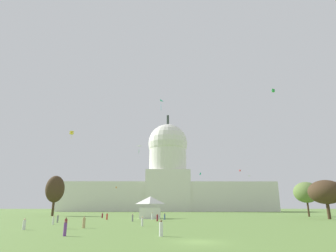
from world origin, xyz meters
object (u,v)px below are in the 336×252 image
(person_white_near_tree_east, at_px, (152,216))
(kite_lime_low, at_px, (248,177))
(person_maroon_lawn_far_right, at_px, (102,216))
(person_white_front_center, at_px, (142,222))
(person_white_front_left, at_px, (53,220))
(person_white_aisle_center, at_px, (24,225))
(tree_east_mid, at_px, (306,192))
(capitol_building, at_px, (168,182))
(person_maroon_front_right, at_px, (66,224))
(person_grey_back_center, at_px, (58,219))
(kite_yellow_mid, at_px, (72,133))
(kite_red_mid, at_px, (240,171))
(person_maroon_edge_west, at_px, (157,218))
(person_grey_mid_center, at_px, (133,218))
(kite_orange_low, at_px, (116,187))
(kite_cyan_mid, at_px, (160,102))
(person_red_edge_east, at_px, (107,217))
(tree_east_far, at_px, (326,192))
(kite_green_high, at_px, (273,91))
(kite_white_mid, at_px, (139,147))
(event_tent, at_px, (150,207))
(person_denim_near_tent, at_px, (165,217))
(person_tan_back_right, at_px, (84,223))
(kite_turquoise_low, at_px, (200,174))
(person_purple_mid_right, at_px, (65,229))
(tree_west_mid, at_px, (55,189))
(person_white_deep_crowd, at_px, (161,229))

(person_white_near_tree_east, distance_m, kite_lime_low, 79.60)
(person_maroon_lawn_far_right, height_order, person_white_front_center, person_white_front_center)
(person_white_front_left, relative_size, person_white_aisle_center, 1.00)
(person_white_front_center, bearing_deg, tree_east_mid, 38.95)
(capitol_building, xyz_separation_m, person_maroon_front_right, (-16.93, -153.46, -18.94))
(person_grey_back_center, bearing_deg, kite_yellow_mid, -151.03)
(person_white_front_left, relative_size, kite_red_mid, 1.50)
(person_maroon_edge_west, xyz_separation_m, kite_red_mid, (43.11, 89.71, 21.53))
(capitol_building, bearing_deg, person_maroon_edge_west, -91.66)
(person_maroon_front_right, relative_size, kite_lime_low, 1.21)
(person_grey_mid_center, distance_m, kite_orange_low, 96.24)
(person_grey_mid_center, distance_m, kite_cyan_mid, 30.33)
(kite_yellow_mid, bearing_deg, tree_east_mid, 27.37)
(person_red_edge_east, bearing_deg, tree_east_mid, 43.24)
(tree_east_far, distance_m, kite_yellow_mid, 82.54)
(person_white_aisle_center, distance_m, person_grey_mid_center, 26.77)
(person_white_front_center, relative_size, kite_yellow_mid, 0.57)
(tree_east_far, xyz_separation_m, kite_green_high, (-8.12, 7.51, 32.51))
(person_maroon_edge_west, relative_size, kite_yellow_mid, 0.58)
(tree_east_far, bearing_deg, kite_lime_low, 92.44)
(kite_green_high, xyz_separation_m, kite_white_mid, (-43.41, 4.84, -17.72))
(event_tent, distance_m, person_maroon_front_right, 38.89)
(person_denim_near_tent, height_order, kite_cyan_mid, kite_cyan_mid)
(event_tent, distance_m, person_grey_mid_center, 16.11)
(person_maroon_lawn_far_right, height_order, kite_lime_low, kite_lime_low)
(person_white_aisle_center, xyz_separation_m, person_white_front_center, (16.34, 7.26, 0.03))
(kite_red_mid, bearing_deg, capitol_building, 93.36)
(person_tan_back_right, height_order, kite_orange_low, kite_orange_low)
(kite_red_mid, bearing_deg, person_denim_near_tent, -157.06)
(person_red_edge_east, xyz_separation_m, kite_cyan_mid, (13.34, -3.92, 29.35))
(person_red_edge_east, xyz_separation_m, kite_red_mid, (56.05, 81.31, 21.51))
(person_white_front_left, xyz_separation_m, kite_cyan_mid, (19.25, 16.46, 29.36))
(person_white_aisle_center, height_order, kite_turquoise_low, kite_turquoise_low)
(tree_east_far, relative_size, kite_red_mid, 11.35)
(capitol_building, bearing_deg, kite_red_mid, -46.52)
(person_purple_mid_right, bearing_deg, tree_west_mid, -43.91)
(capitol_building, bearing_deg, person_grey_back_center, -100.07)
(tree_west_mid, xyz_separation_m, person_grey_back_center, (17.07, -42.38, -8.39))
(capitol_building, xyz_separation_m, tree_east_mid, (45.37, -100.99, -11.91))
(person_maroon_lawn_far_right, distance_m, person_grey_mid_center, 23.30)
(kite_yellow_mid, distance_m, kite_white_mid, 27.64)
(person_white_near_tree_east, relative_size, kite_green_high, 1.67)
(person_denim_near_tent, bearing_deg, event_tent, -158.62)
(kite_turquoise_low, relative_size, kite_cyan_mid, 0.41)
(tree_east_far, xyz_separation_m, kite_orange_low, (-69.93, 82.23, 6.33))
(person_tan_back_right, bearing_deg, person_maroon_edge_west, 129.06)
(tree_east_far, relative_size, person_white_front_center, 7.54)
(person_white_deep_crowd, bearing_deg, person_maroon_edge_west, 65.07)
(person_red_edge_east, xyz_separation_m, person_white_front_center, (10.82, -25.21, -0.01))
(tree_east_mid, bearing_deg, capitol_building, 114.19)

